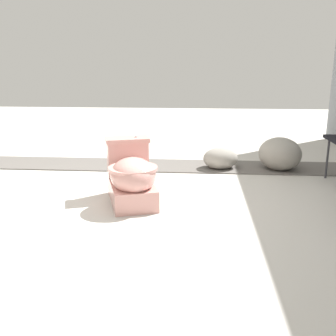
# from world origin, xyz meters

# --- Properties ---
(ground_plane) EXTENTS (14.00, 14.00, 0.00)m
(ground_plane) POSITION_xyz_m (0.00, 0.00, 0.00)
(ground_plane) COLOR beige
(gravel_strip) EXTENTS (0.56, 8.00, 0.01)m
(gravel_strip) POSITION_xyz_m (-1.17, 0.50, 0.01)
(gravel_strip) COLOR #605B56
(gravel_strip) RESTS_ON ground
(toilet) EXTENTS (0.71, 0.54, 0.52)m
(toilet) POSITION_xyz_m (0.03, 0.24, 0.22)
(toilet) COLOR #E09E93
(toilet) RESTS_ON ground
(boulder_near) EXTENTS (0.40, 0.44, 0.24)m
(boulder_near) POSITION_xyz_m (-1.10, 1.02, 0.12)
(boulder_near) COLOR gray
(boulder_near) RESTS_ON ground
(boulder_far) EXTENTS (0.57, 0.59, 0.36)m
(boulder_far) POSITION_xyz_m (-1.10, 1.65, 0.18)
(boulder_far) COLOR gray
(boulder_far) RESTS_ON ground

